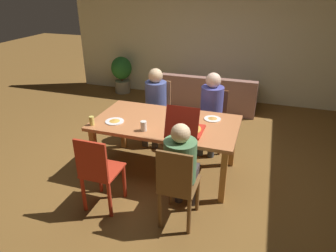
% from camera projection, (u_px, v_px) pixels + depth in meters
% --- Properties ---
extents(ground_plane, '(20.00, 20.00, 0.00)m').
position_uv_depth(ground_plane, '(166.00, 170.00, 4.37)').
color(ground_plane, brown).
extents(back_wall, '(6.55, 0.12, 2.75)m').
position_uv_depth(back_wall, '(214.00, 36.00, 6.56)').
color(back_wall, beige).
rests_on(back_wall, ground).
extents(dining_table, '(1.90, 1.04, 0.77)m').
position_uv_depth(dining_table, '(166.00, 127.00, 4.07)').
color(dining_table, '#BC7041').
rests_on(dining_table, ground).
extents(chair_0, '(0.45, 0.46, 0.91)m').
position_uv_depth(chair_0, '(212.00, 117.00, 4.85)').
color(chair_0, brown).
rests_on(chair_0, ground).
extents(person_0, '(0.34, 0.53, 1.24)m').
position_uv_depth(person_0, '(211.00, 106.00, 4.63)').
color(person_0, '#3A3F46').
rests_on(person_0, ground).
extents(chair_1, '(0.39, 0.46, 0.98)m').
position_uv_depth(chair_1, '(177.00, 186.00, 3.20)').
color(chair_1, brown).
rests_on(chair_1, ground).
extents(person_1, '(0.34, 0.50, 1.18)m').
position_uv_depth(person_1, '(181.00, 163.00, 3.24)').
color(person_1, '#3E3535').
rests_on(person_1, ground).
extents(chair_2, '(0.40, 0.40, 0.98)m').
position_uv_depth(chair_2, '(158.00, 107.00, 5.10)').
color(chair_2, '#95613A').
rests_on(chair_2, ground).
extents(person_2, '(0.34, 0.54, 1.22)m').
position_uv_depth(person_2, '(155.00, 99.00, 4.90)').
color(person_2, '#42403B').
rests_on(person_2, ground).
extents(chair_3, '(0.40, 0.43, 0.96)m').
position_uv_depth(chair_3, '(99.00, 172.00, 3.43)').
color(chair_3, '#B32D19').
rests_on(chair_3, ground).
extents(pizza_box_0, '(0.39, 0.51, 0.41)m').
position_uv_depth(pizza_box_0, '(186.00, 129.00, 3.72)').
color(pizza_box_0, red).
rests_on(pizza_box_0, dining_table).
extents(plate_0, '(0.25, 0.25, 0.03)m').
position_uv_depth(plate_0, '(115.00, 121.00, 4.02)').
color(plate_0, white).
rests_on(plate_0, dining_table).
extents(plate_1, '(0.22, 0.22, 0.03)m').
position_uv_depth(plate_1, '(212.00, 119.00, 4.09)').
color(plate_1, white).
rests_on(plate_1, dining_table).
extents(drinking_glass_0, '(0.06, 0.06, 0.12)m').
position_uv_depth(drinking_glass_0, '(92.00, 121.00, 3.91)').
color(drinking_glass_0, '#D9C559').
rests_on(drinking_glass_0, dining_table).
extents(drinking_glass_1, '(0.08, 0.08, 0.13)m').
position_uv_depth(drinking_glass_1, '(144.00, 126.00, 3.76)').
color(drinking_glass_1, silver).
rests_on(drinking_glass_1, dining_table).
extents(drinking_glass_2, '(0.07, 0.07, 0.11)m').
position_uv_depth(drinking_glass_2, '(197.00, 116.00, 4.05)').
color(drinking_glass_2, '#D9C567').
rests_on(drinking_glass_2, dining_table).
extents(couch, '(1.92, 0.78, 0.73)m').
position_uv_depth(couch, '(209.00, 96.00, 6.40)').
color(couch, '#96685B').
rests_on(couch, ground).
extents(potted_plant, '(0.48, 0.48, 0.86)m').
position_uv_depth(potted_plant, '(122.00, 73.00, 7.22)').
color(potted_plant, gray).
rests_on(potted_plant, ground).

